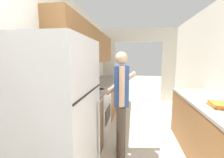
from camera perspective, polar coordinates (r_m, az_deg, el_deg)
name	(u,v)px	position (r m, az deg, el deg)	size (l,w,h in m)	color
wall_left	(79,60)	(2.96, -12.41, 7.11)	(0.38, 7.10, 2.50)	silver
wall_far_with_doorway	(138,60)	(5.34, 10.05, 7.27)	(2.90, 0.06, 2.50)	silver
counter_left	(101,101)	(3.78, -4.19, -8.23)	(0.62, 3.40, 0.89)	brown
counter_right	(217,139)	(2.55, 35.17, -18.09)	(0.62, 2.31, 0.89)	brown
refrigerator	(54,129)	(1.59, -21.17, -17.34)	(0.74, 0.78, 1.68)	#B7B7BC
range_oven	(92,113)	(3.00, -7.57, -12.60)	(0.66, 0.79, 1.03)	#B7B7BC
person	(121,102)	(2.28, 3.46, -8.65)	(0.52, 0.41, 1.59)	#4C4238
book_stack	(219,105)	(2.35, 35.68, -8.02)	(0.24, 0.30, 0.05)	#C67028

